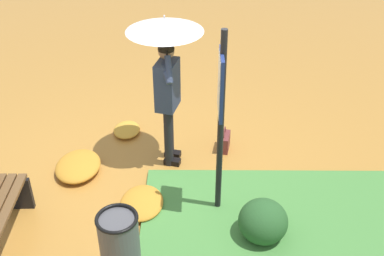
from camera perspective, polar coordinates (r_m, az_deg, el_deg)
The scene contains 9 objects.
ground_plane at distance 6.40m, azimuth -3.93°, elevation -5.44°, with size 18.00×18.00×0.00m, color #B27A33.
person_with_umbrella at distance 5.90m, azimuth -3.17°, elevation 8.77°, with size 0.96×0.96×2.04m.
info_sign_post at distance 5.00m, azimuth 3.47°, elevation 2.66°, with size 0.44×0.07×2.30m.
handbag at distance 6.78m, azimuth 3.91°, elevation -1.64°, with size 0.32×0.19×0.37m.
trash_bin at distance 4.88m, azimuth -8.68°, elevation -14.10°, with size 0.42×0.42×0.83m.
shrub_cluster at distance 5.43m, azimuth 8.68°, elevation -10.97°, with size 0.61×0.55×0.50m.
leaf_pile_near_person at distance 6.55m, azimuth -13.58°, elevation -4.48°, with size 0.75×0.60×0.16m.
leaf_pile_by_bench at distance 7.22m, azimuth -7.88°, elevation -0.20°, with size 0.49×0.40×0.11m.
leaf_pile_far_path at distance 5.85m, azimuth -6.08°, elevation -8.96°, with size 0.66×0.53×0.14m.
Camera 1 is at (-5.00, -0.47, 3.96)m, focal length 44.19 mm.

